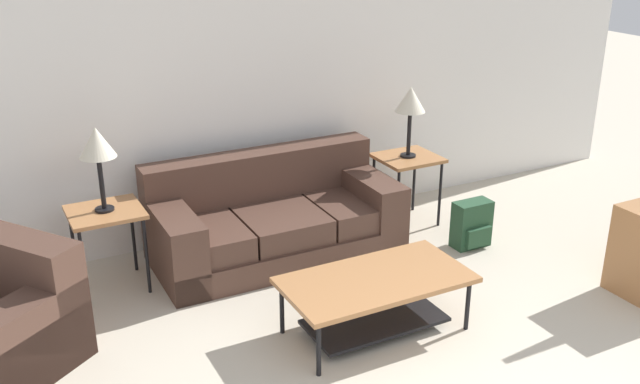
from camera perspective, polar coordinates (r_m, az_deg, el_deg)
name	(u,v)px	position (r m, az deg, el deg)	size (l,w,h in m)	color
wall_back	(244,87)	(6.13, -6.08, 8.37)	(8.51, 0.06, 2.60)	white
couch	(274,221)	(5.92, -3.71, -2.33)	(2.01, 0.94, 0.82)	#4C3328
coffee_table	(376,291)	(4.85, 4.48, -7.93)	(1.26, 0.66, 0.41)	#A87042
side_table_left	(106,219)	(5.49, -16.76, -2.09)	(0.53, 0.49, 0.64)	#A87042
side_table_right	(408,164)	(6.45, 7.02, 2.25)	(0.53, 0.49, 0.64)	#A87042
table_lamp_left	(97,145)	(5.30, -17.42, 3.61)	(0.26, 0.26, 0.63)	black
table_lamp_right	(411,102)	(6.29, 7.26, 7.19)	(0.26, 0.26, 0.63)	black
backpack	(472,225)	(6.21, 12.06, -2.59)	(0.33, 0.25, 0.41)	#23472D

